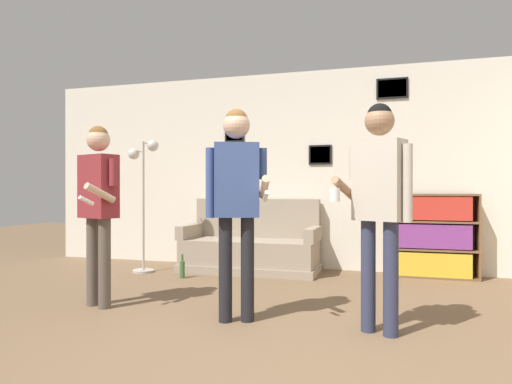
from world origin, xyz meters
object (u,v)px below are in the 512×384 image
Objects in this scene: bookshelf at (434,236)px; floor_lamp at (143,185)px; person_player_foreground_left at (98,196)px; person_watcher_holding_cup at (379,192)px; bottle_on_floor at (182,269)px; couch at (251,248)px; person_player_foreground_center at (236,190)px.

floor_lamp is at bearing -169.10° from bookshelf.
person_player_foreground_left is (-3.09, -2.39, 0.51)m from bookshelf.
person_watcher_holding_cup is 2.97m from bottle_on_floor.
person_watcher_holding_cup is (-0.59, -2.47, 0.55)m from bookshelf.
bottle_on_floor is (-2.35, 1.55, -0.95)m from person_watcher_holding_cup.
floor_lamp is 1.04× the size of person_player_foreground_left.
couch is 2.95m from person_watcher_holding_cup.
floor_lamp reaches higher than couch.
person_watcher_holding_cup reaches higher than bottle_on_floor.
bottle_on_floor is at bearing -162.63° from bookshelf.
bottle_on_floor is at bearing -131.76° from couch.
person_watcher_holding_cup is at bearing -0.00° from person_player_foreground_center.
floor_lamp is (-3.61, -0.70, 0.63)m from bookshelf.
person_player_foreground_left is at bearing -72.82° from floor_lamp.
floor_lamp is at bearing -159.03° from couch.
person_player_foreground_left is at bearing -95.54° from bottle_on_floor.
couch is 1.05× the size of person_watcher_holding_cup.
bookshelf is 0.59× the size of person_player_foreground_center.
couch is at bearing -175.26° from bookshelf.
bookshelf is at bearing 76.49° from person_watcher_holding_cup.
bookshelf is 2.60m from person_watcher_holding_cup.
couch is 1.76× the size of bookshelf.
person_player_foreground_center reaches higher than bookshelf.
bookshelf is 0.60× the size of floor_lamp.
floor_lamp is 1.25m from bottle_on_floor.
floor_lamp is 1.00× the size of person_watcher_holding_cup.
couch reaches higher than bottle_on_floor.
person_player_foreground_center is (0.58, -2.28, 0.77)m from couch.
person_watcher_holding_cup is at bearing -53.35° from couch.
person_player_foreground_center is at bearing -51.62° from bottle_on_floor.
person_watcher_holding_cup reaches higher than person_player_foreground_left.
bookshelf is 3.94m from person_player_foreground_left.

